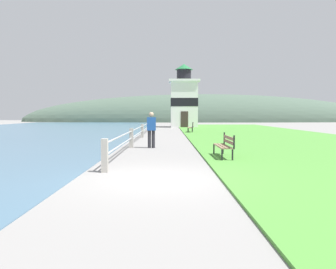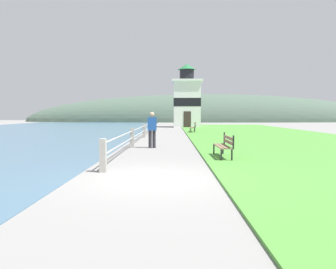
{
  "view_description": "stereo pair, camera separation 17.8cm",
  "coord_description": "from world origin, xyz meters",
  "views": [
    {
      "loc": [
        0.29,
        -8.37,
        1.69
      ],
      "look_at": [
        0.18,
        13.65,
        0.3
      ],
      "focal_mm": 35.0,
      "sensor_mm": 36.0,
      "label": 1
    },
    {
      "loc": [
        0.47,
        -8.37,
        1.69
      ],
      "look_at": [
        0.18,
        13.65,
        0.3
      ],
      "focal_mm": 35.0,
      "sensor_mm": 36.0,
      "label": 2
    }
  ],
  "objects": [
    {
      "name": "seawall_railing",
      "position": [
        -1.54,
        14.79,
        0.58
      ],
      "size": [
        0.18,
        27.75,
        0.97
      ],
      "color": "#A8A399",
      "rests_on": "ground_plane"
    },
    {
      "name": "person_strolling",
      "position": [
        -0.53,
        7.79,
        0.97
      ],
      "size": [
        0.45,
        0.27,
        1.78
      ],
      "rotation": [
        0.0,
        0.0,
        1.65
      ],
      "color": "#28282D",
      "rests_on": "ground_plane"
    },
    {
      "name": "park_bench_midway",
      "position": [
        2.38,
        21.01,
        0.54
      ],
      "size": [
        0.64,
        1.76,
        0.94
      ],
      "rotation": [
        0.0,
        0.0,
        3.04
      ],
      "color": "#846B51",
      "rests_on": "ground_plane"
    },
    {
      "name": "grass_verge",
      "position": [
        7.64,
        16.81,
        0.03
      ],
      "size": [
        12.0,
        50.42,
        0.06
      ],
      "color": "#4C8E38",
      "rests_on": "ground_plane"
    },
    {
      "name": "park_bench_near",
      "position": [
        2.45,
        3.96,
        0.54
      ],
      "size": [
        0.49,
        1.93,
        0.94
      ],
      "rotation": [
        0.0,
        0.0,
        3.15
      ],
      "color": "#846B51",
      "rests_on": "ground_plane"
    },
    {
      "name": "distant_hillside",
      "position": [
        8.0,
        63.61,
        0.0
      ],
      "size": [
        80.0,
        16.0,
        12.0
      ],
      "color": "#475B4C",
      "rests_on": "ground_plane"
    },
    {
      "name": "ground_plane",
      "position": [
        0.0,
        0.0,
        0.0
      ],
      "size": [
        160.0,
        160.0,
        0.0
      ],
      "primitive_type": "plane",
      "color": "gray"
    },
    {
      "name": "lighthouse",
      "position": [
        2.31,
        33.42,
        3.41
      ],
      "size": [
        3.81,
        3.81,
        8.0
      ],
      "color": "white",
      "rests_on": "ground_plane"
    }
  ]
}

